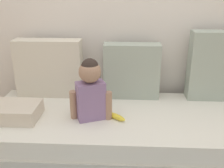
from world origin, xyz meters
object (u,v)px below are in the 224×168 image
at_px(couch, 131,135).
at_px(folded_blanket, 13,111).
at_px(throw_pillow_left, 49,68).
at_px(throw_pillow_right, 217,66).
at_px(throw_pillow_center, 132,71).
at_px(banana, 116,117).
at_px(toddler, 90,89).

distance_m(couch, folded_blanket, 0.94).
xyz_separation_m(throw_pillow_left, throw_pillow_right, (1.47, 0.00, 0.04)).
bearing_deg(folded_blanket, throw_pillow_center, 27.10).
bearing_deg(couch, folded_blanket, -172.90).
relative_size(throw_pillow_left, folded_blanket, 1.46).
bearing_deg(throw_pillow_left, throw_pillow_right, 0.00).
bearing_deg(throw_pillow_right, throw_pillow_left, 180.00).
distance_m(throw_pillow_left, banana, 0.79).
height_order(throw_pillow_center, folded_blanket, throw_pillow_center).
xyz_separation_m(banana, folded_blanket, (-0.79, -0.03, 0.04)).
height_order(couch, throw_pillow_right, throw_pillow_right).
bearing_deg(banana, couch, 36.81).
bearing_deg(throw_pillow_left, couch, -25.48).
distance_m(throw_pillow_right, folded_blanket, 1.72).
bearing_deg(toddler, throw_pillow_right, 22.51).
xyz_separation_m(throw_pillow_right, banana, (-0.85, -0.44, -0.28)).
relative_size(throw_pillow_right, folded_blanket, 1.49).
xyz_separation_m(throw_pillow_right, toddler, (-1.04, -0.43, -0.06)).
relative_size(toddler, folded_blanket, 1.18).
xyz_separation_m(couch, throw_pillow_center, (0.00, 0.35, 0.43)).
distance_m(throw_pillow_center, throw_pillow_right, 0.73).
xyz_separation_m(couch, throw_pillow_right, (0.73, 0.35, 0.49)).
relative_size(throw_pillow_center, throw_pillow_right, 0.82).
xyz_separation_m(couch, throw_pillow_left, (-0.73, 0.35, 0.45)).
xyz_separation_m(throw_pillow_left, toddler, (0.42, -0.43, -0.01)).
bearing_deg(throw_pillow_center, throw_pillow_right, 0.00).
xyz_separation_m(throw_pillow_center, folded_blanket, (-0.90, -0.46, -0.19)).
height_order(couch, toddler, toddler).
height_order(throw_pillow_left, toddler, throw_pillow_left).
height_order(throw_pillow_right, folded_blanket, throw_pillow_right).
bearing_deg(toddler, throw_pillow_left, 134.59).
distance_m(couch, throw_pillow_left, 0.93).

